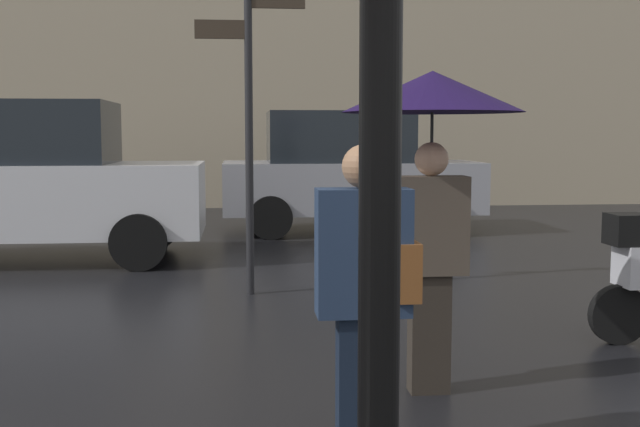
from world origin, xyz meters
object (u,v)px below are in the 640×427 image
pedestrian_with_umbrella (432,129)px  parked_car_left (347,171)px  pedestrian_with_bag (366,287)px  street_signpost (249,103)px  parked_car_right (34,181)px

pedestrian_with_umbrella → parked_car_left: bearing=-12.7°
pedestrian_with_bag → parked_car_left: bearing=-78.8°
parked_car_left → street_signpost: 5.37m
parked_car_left → pedestrian_with_umbrella: bearing=-78.6°
parked_car_left → street_signpost: street_signpost is taller
parked_car_right → street_signpost: size_ratio=1.29×
pedestrian_with_umbrella → pedestrian_with_bag: pedestrian_with_umbrella is taller
pedestrian_with_umbrella → street_signpost: 3.36m
pedestrian_with_bag → pedestrian_with_umbrella: bearing=-99.8°
parked_car_right → pedestrian_with_umbrella: bearing=130.0°
parked_car_left → parked_car_right: parked_car_right is taller
parked_car_right → street_signpost: 3.71m
pedestrian_with_umbrella → pedestrian_with_bag: bearing=143.2°
parked_car_right → street_signpost: street_signpost is taller
pedestrian_with_umbrella → pedestrian_with_bag: size_ratio=1.27×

